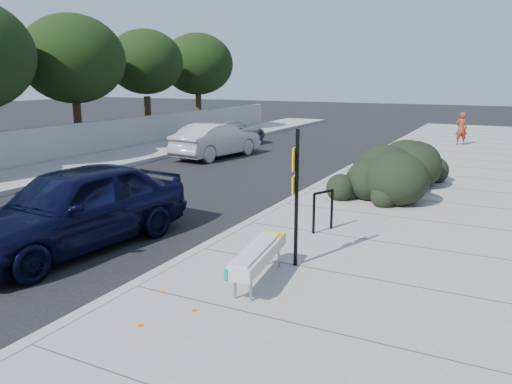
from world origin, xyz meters
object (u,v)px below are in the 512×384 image
at_px(sedan_navy, 75,207).
at_px(pedestrian, 461,128).
at_px(sign_post, 296,189).
at_px(suv_silver, 227,133).
at_px(wagon_silver, 217,140).
at_px(bike_rack, 323,207).
at_px(bench, 258,255).

height_order(sedan_navy, pedestrian, pedestrian).
distance_m(sign_post, pedestrian, 18.76).
bearing_deg(suv_silver, wagon_silver, 117.69).
distance_m(bike_rack, suv_silver, 15.04).
bearing_deg(bench, suv_silver, 113.82).
bearing_deg(sign_post, pedestrian, 78.06).
xyz_separation_m(bike_rack, pedestrian, (1.28, 16.57, 0.26)).
xyz_separation_m(bike_rack, wagon_silver, (-7.88, 8.55, 0.05)).
bearing_deg(pedestrian, bench, 62.75).
bearing_deg(sedan_navy, bike_rack, 40.09).
bearing_deg(pedestrian, suv_silver, 0.64).
distance_m(sedan_navy, suv_silver, 15.56).
relative_size(bench, sedan_navy, 0.39).
relative_size(suv_silver, pedestrian, 3.00).
bearing_deg(bench, bike_rack, 81.89).
height_order(sign_post, suv_silver, sign_post).
xyz_separation_m(sign_post, sedan_navy, (-4.50, -0.74, -0.67)).
bearing_deg(bench, sign_post, 67.29).
relative_size(bench, suv_silver, 0.41).
height_order(sedan_navy, suv_silver, sedan_navy).
height_order(sign_post, pedestrian, sign_post).
relative_size(sign_post, pedestrian, 1.52).
bearing_deg(sedan_navy, sign_post, 15.33).
relative_size(sedan_navy, wagon_silver, 1.11).
bearing_deg(sign_post, sedan_navy, -179.39).
bearing_deg(bike_rack, sedan_navy, -121.95).
bearing_deg(sign_post, suv_silver, 115.41).
bearing_deg(bench, pedestrian, 78.29).
bearing_deg(sedan_navy, bench, 3.31).
distance_m(sign_post, sedan_navy, 4.61).
bearing_deg(suv_silver, pedestrian, -150.84).
relative_size(sedan_navy, suv_silver, 1.05).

